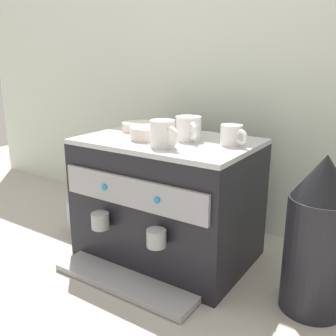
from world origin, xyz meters
name	(u,v)px	position (x,y,z in m)	size (l,w,h in m)	color
ground_plane	(168,253)	(0.00, 0.00, 0.00)	(4.00, 4.00, 0.00)	#9E998E
tiled_backsplash_wall	(219,80)	(0.00, 0.36, 0.58)	(2.80, 0.03, 1.16)	silver
espresso_machine	(167,199)	(0.00, -0.01, 0.20)	(0.56, 0.49, 0.41)	black
ceramic_cup_0	(163,134)	(0.05, -0.10, 0.45)	(0.11, 0.07, 0.08)	white
ceramic_cup_1	(232,135)	(0.21, 0.03, 0.44)	(0.10, 0.07, 0.06)	white
ceramic_cup_2	(189,128)	(0.06, 0.02, 0.45)	(0.10, 0.10, 0.08)	white
ceramic_bowl_0	(149,133)	(-0.05, -0.04, 0.43)	(0.12, 0.12, 0.04)	beige
ceramic_bowl_1	(139,127)	(-0.16, 0.06, 0.42)	(0.12, 0.12, 0.03)	beige
coffee_grinder	(318,237)	(0.50, -0.04, 0.21)	(0.17, 0.17, 0.44)	black
milk_pitcher	(78,215)	(-0.41, -0.03, 0.06)	(0.09, 0.09, 0.12)	#B7B7BC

